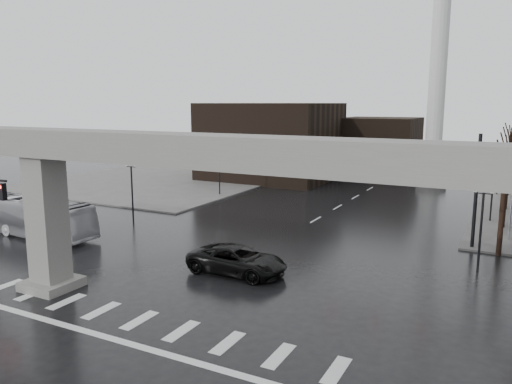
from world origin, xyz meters
TOP-DOWN VIEW (x-y plane):
  - ground at (0.00, 0.00)m, footprint 160.00×160.00m
  - sidewalk_nw at (-26.00, 36.00)m, footprint 28.00×36.00m
  - elevated_guideway at (1.26, 0.00)m, footprint 48.00×2.60m
  - building_far_left at (-14.00, 42.00)m, footprint 16.00×14.00m
  - building_far_mid at (-2.00, 52.00)m, footprint 10.00×10.00m
  - smokestack at (6.00, 46.00)m, footprint 3.60×3.60m
  - signal_mast_arm at (8.99, 18.80)m, footprint 12.12×0.43m
  - lamp_right_0 at (13.50, 14.00)m, footprint 1.22×0.32m
  - lamp_right_1 at (13.50, 28.00)m, footprint 1.22×0.32m
  - lamp_right_2 at (13.50, 42.00)m, footprint 1.22×0.32m
  - lamp_left_0 at (-13.50, 14.00)m, footprint 1.22×0.32m
  - lamp_left_1 at (-13.50, 28.00)m, footprint 1.22×0.32m
  - lamp_left_2 at (-13.50, 42.00)m, footprint 1.22×0.32m
  - tree_right_0 at (14.53, 18.02)m, footprint 1.09×1.58m
  - tree_right_1 at (14.53, 26.02)m, footprint 1.09×1.61m
  - tree_right_2 at (14.53, 34.02)m, footprint 1.10×1.63m
  - tree_right_3 at (14.53, 42.02)m, footprint 1.11×1.66m
  - tree_right_4 at (14.53, 50.02)m, footprint 1.12×1.69m
  - pickup_truck at (0.84, 6.75)m, footprint 6.03×2.81m
  - city_bus at (-16.86, 7.04)m, footprint 10.75×2.76m

SIDE VIEW (x-z plane):
  - ground at x=0.00m, z-range 0.00..0.00m
  - sidewalk_nw at x=-26.00m, z-range 0.00..0.15m
  - pickup_truck at x=0.84m, z-range 0.00..1.67m
  - city_bus at x=-16.86m, z-range 0.00..2.98m
  - tree_right_0 at x=14.53m, z-range -0.97..6.54m
  - tree_right_1 at x=14.53m, z-range -0.99..6.69m
  - tree_right_2 at x=14.53m, z-range -1.01..6.84m
  - tree_right_3 at x=14.53m, z-range -1.03..6.99m
  - tree_right_4 at x=14.53m, z-range -1.05..7.14m
  - lamp_right_0 at x=13.50m, z-range 0.92..6.03m
  - lamp_right_1 at x=13.50m, z-range 0.92..6.03m
  - lamp_right_2 at x=13.50m, z-range 0.92..6.03m
  - lamp_left_0 at x=-13.50m, z-range 0.92..6.03m
  - lamp_left_1 at x=-13.50m, z-range 0.92..6.03m
  - lamp_left_2 at x=-13.50m, z-range 0.92..6.03m
  - building_far_mid at x=-2.00m, z-range 0.00..8.00m
  - building_far_left at x=-14.00m, z-range 0.00..10.00m
  - signal_mast_arm at x=8.99m, z-range 1.83..9.83m
  - elevated_guideway at x=1.26m, z-range 2.53..11.23m
  - smokestack at x=6.00m, z-range -1.65..28.35m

